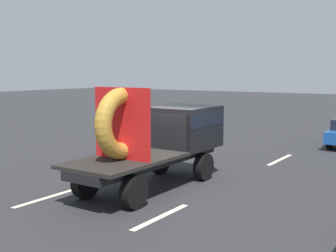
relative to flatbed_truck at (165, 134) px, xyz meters
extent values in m
plane|color=#28282B|center=(0.31, -0.30, -1.54)|extent=(120.00, 120.00, 0.00)
cylinder|color=black|center=(-0.85, 0.97, -1.10)|extent=(0.28, 0.88, 0.88)
cylinder|color=black|center=(0.85, 0.97, -1.10)|extent=(0.28, 0.88, 0.88)
cylinder|color=black|center=(-0.85, -2.59, -1.10)|extent=(0.28, 0.88, 0.88)
cylinder|color=black|center=(0.85, -2.59, -1.10)|extent=(0.28, 0.88, 0.88)
cube|color=black|center=(0.00, -0.81, -0.67)|extent=(1.30, 5.70, 0.25)
cube|color=black|center=(0.00, 0.97, 0.13)|extent=(2.00, 2.15, 1.35)
cube|color=black|center=(0.00, 0.92, 0.43)|extent=(2.02, 2.04, 0.44)
cube|color=black|center=(0.00, -1.88, -0.49)|extent=(2.00, 3.56, 0.10)
cube|color=black|center=(0.00, -0.15, 0.11)|extent=(1.80, 0.08, 1.10)
torus|color=#B7842D|center=(0.00, -2.03, 0.53)|extent=(0.46, 1.95, 1.95)
cube|color=red|center=(0.00, -2.03, 0.53)|extent=(1.90, 0.03, 1.95)
cylinder|color=black|center=(2.78, 9.10, -1.23)|extent=(0.21, 0.61, 0.61)
cube|color=beige|center=(-1.76, -2.96, -1.53)|extent=(0.16, 2.68, 0.01)
cube|color=beige|center=(-1.76, 4.80, -1.53)|extent=(0.16, 2.28, 0.01)
cube|color=beige|center=(1.76, -2.73, -1.53)|extent=(0.16, 2.24, 0.01)
cube|color=beige|center=(1.76, 5.51, -1.53)|extent=(0.16, 2.51, 0.01)
camera|label=1|loc=(7.55, -11.00, 1.92)|focal=46.58mm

